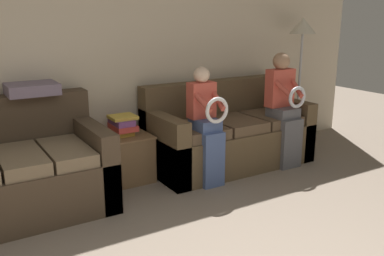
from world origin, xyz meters
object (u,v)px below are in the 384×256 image
side_shelf (123,156)px  child_left_seated (207,121)px  book_stack (122,125)px  child_right_seated (284,105)px  floor_lamp (302,38)px  couch_side (19,173)px  throw_pillow (31,88)px  couch_main (227,135)px

side_shelf → child_left_seated: bearing=-37.2°
side_shelf → book_stack: book_stack is taller
child_right_seated → side_shelf: (-1.70, 0.50, -0.44)m
child_left_seated → child_right_seated: child_right_seated is taller
floor_lamp → book_stack: bearing=179.9°
floor_lamp → side_shelf: bearing=179.7°
couch_side → throw_pillow: size_ratio=3.27×
couch_side → child_left_seated: child_left_seated is taller
couch_side → child_right_seated: (2.73, -0.31, 0.35)m
book_stack → floor_lamp: floor_lamp is taller
child_left_seated → child_right_seated: (1.03, 0.01, 0.04)m
couch_main → book_stack: size_ratio=5.83×
couch_side → throw_pillow: throw_pillow is taller
child_right_seated → book_stack: child_right_seated is taller
couch_main → throw_pillow: 2.12m
child_left_seated → book_stack: (-0.68, 0.51, -0.07)m
couch_main → throw_pillow: bearing=171.3°
child_right_seated → floor_lamp: (0.70, 0.49, 0.67)m
couch_main → couch_side: 2.22m
couch_side → throw_pillow: 0.78m
couch_side → side_shelf: couch_side is taller
book_stack → floor_lamp: (2.41, -0.01, 0.78)m
couch_main → book_stack: bearing=172.7°
throw_pillow → book_stack: bearing=-10.7°
child_right_seated → book_stack: size_ratio=4.01×
couch_main → child_left_seated: 0.70m
couch_side → couch_main: bearing=1.0°
couch_main → throw_pillow: throw_pillow is taller
book_stack → floor_lamp: 2.53m
couch_main → couch_side: couch_side is taller
couch_main → couch_side: size_ratio=1.27×
child_right_seated → couch_side: bearing=173.6°
book_stack → throw_pillow: (-0.80, 0.15, 0.42)m
couch_main → child_right_seated: 0.71m
floor_lamp → couch_main: bearing=-173.2°
child_left_seated → book_stack: 0.85m
couch_side → child_left_seated: bearing=-10.5°
couch_side → child_left_seated: (1.71, -0.32, 0.31)m
couch_side → book_stack: bearing=10.5°
side_shelf → throw_pillow: throw_pillow is taller
child_left_seated → throw_pillow: size_ratio=2.65×
couch_main → child_right_seated: size_ratio=1.46×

